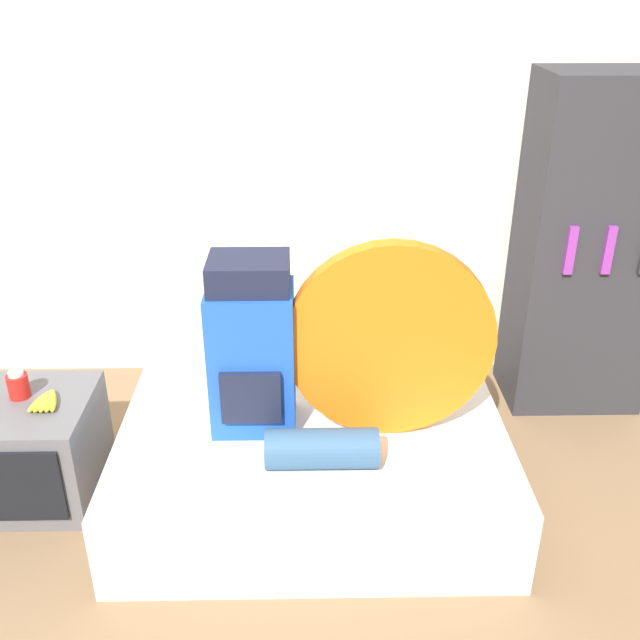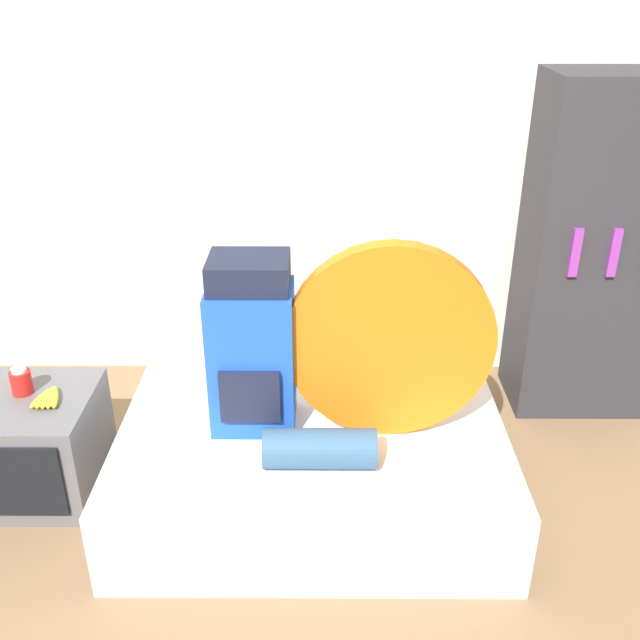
{
  "view_description": "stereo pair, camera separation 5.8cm",
  "coord_description": "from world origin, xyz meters",
  "px_view_note": "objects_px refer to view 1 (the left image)",
  "views": [
    {
      "loc": [
        0.2,
        -1.55,
        2.01
      ],
      "look_at": [
        0.24,
        0.87,
        0.81
      ],
      "focal_mm": 40.0,
      "sensor_mm": 36.0,
      "label": 1
    },
    {
      "loc": [
        0.26,
        -1.55,
        2.01
      ],
      "look_at": [
        0.24,
        0.87,
        0.81
      ],
      "focal_mm": 40.0,
      "sensor_mm": 36.0,
      "label": 2
    }
  ],
  "objects_px": {
    "bookshelf": "(588,248)",
    "canister": "(18,385)",
    "tent_bag": "(390,341)",
    "sleeping_roll": "(322,449)",
    "television": "(32,448)",
    "backpack": "(252,348)"
  },
  "relations": [
    {
      "from": "tent_bag",
      "to": "canister",
      "type": "xyz_separation_m",
      "value": [
        -1.48,
        0.13,
        -0.26
      ]
    },
    {
      "from": "television",
      "to": "canister",
      "type": "height_order",
      "value": "canister"
    },
    {
      "from": "television",
      "to": "backpack",
      "type": "bearing_deg",
      "value": -1.35
    },
    {
      "from": "sleeping_roll",
      "to": "television",
      "type": "height_order",
      "value": "sleeping_roll"
    },
    {
      "from": "tent_bag",
      "to": "bookshelf",
      "type": "relative_size",
      "value": 0.49
    },
    {
      "from": "backpack",
      "to": "television",
      "type": "height_order",
      "value": "backpack"
    },
    {
      "from": "television",
      "to": "canister",
      "type": "distance_m",
      "value": 0.28
    },
    {
      "from": "bookshelf",
      "to": "canister",
      "type": "bearing_deg",
      "value": -164.86
    },
    {
      "from": "backpack",
      "to": "bookshelf",
      "type": "xyz_separation_m",
      "value": [
        1.55,
        0.75,
        0.11
      ]
    },
    {
      "from": "sleeping_roll",
      "to": "backpack",
      "type": "bearing_deg",
      "value": 132.68
    },
    {
      "from": "bookshelf",
      "to": "backpack",
      "type": "bearing_deg",
      "value": -154.13
    },
    {
      "from": "sleeping_roll",
      "to": "bookshelf",
      "type": "distance_m",
      "value": 1.7
    },
    {
      "from": "tent_bag",
      "to": "canister",
      "type": "height_order",
      "value": "tent_bag"
    },
    {
      "from": "backpack",
      "to": "canister",
      "type": "xyz_separation_m",
      "value": [
        -0.96,
        0.07,
        -0.2
      ]
    },
    {
      "from": "tent_bag",
      "to": "canister",
      "type": "relative_size",
      "value": 6.79
    },
    {
      "from": "tent_bag",
      "to": "sleeping_roll",
      "type": "xyz_separation_m",
      "value": [
        -0.26,
        -0.23,
        -0.32
      ]
    },
    {
      "from": "canister",
      "to": "bookshelf",
      "type": "xyz_separation_m",
      "value": [
        2.51,
        0.68,
        0.32
      ]
    },
    {
      "from": "television",
      "to": "bookshelf",
      "type": "distance_m",
      "value": 2.66
    },
    {
      "from": "tent_bag",
      "to": "television",
      "type": "height_order",
      "value": "tent_bag"
    },
    {
      "from": "television",
      "to": "bookshelf",
      "type": "relative_size",
      "value": 0.32
    },
    {
      "from": "backpack",
      "to": "tent_bag",
      "type": "xyz_separation_m",
      "value": [
        0.52,
        -0.05,
        0.05
      ]
    },
    {
      "from": "sleeping_roll",
      "to": "bookshelf",
      "type": "height_order",
      "value": "bookshelf"
    }
  ]
}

